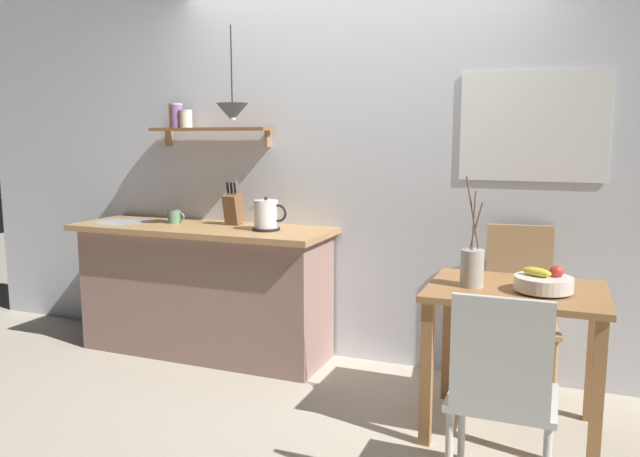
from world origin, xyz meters
TOP-DOWN VIEW (x-y plane):
  - ground_plane at (0.00, 0.00)m, footprint 14.00×14.00m
  - back_wall at (0.20, 0.65)m, footprint 6.80×0.11m
  - kitchen_counter at (-1.00, 0.32)m, footprint 1.83×0.63m
  - wall_shelf at (-1.15, 0.49)m, footprint 0.92×0.20m
  - dining_table at (1.11, -0.11)m, footprint 0.87×0.69m
  - dining_chair_near at (1.12, -0.85)m, footprint 0.43×0.40m
  - dining_chair_far at (1.09, 0.43)m, footprint 0.48×0.47m
  - fruit_bowl at (1.24, -0.16)m, footprint 0.28×0.28m
  - twig_vase at (0.89, -0.16)m, footprint 0.12×0.12m
  - electric_kettle at (-0.49, 0.29)m, footprint 0.26×0.18m
  - knife_block at (-0.82, 0.43)m, footprint 0.10×0.15m
  - coffee_mug_by_sink at (-1.25, 0.35)m, footprint 0.13×0.09m
  - pendant_lamp at (-0.67, 0.19)m, footprint 0.20×0.20m

SIDE VIEW (x-z plane):
  - ground_plane at x=0.00m, z-range 0.00..0.00m
  - kitchen_counter at x=-1.00m, z-range 0.01..0.92m
  - dining_chair_near at x=1.12m, z-range 0.06..0.98m
  - dining_chair_far at x=1.09m, z-range 0.04..1.04m
  - dining_table at x=1.11m, z-range 0.24..1.01m
  - fruit_bowl at x=1.24m, z-range 0.75..0.88m
  - twig_vase at x=0.89m, z-range 0.59..1.14m
  - coffee_mug_by_sink at x=-1.25m, z-range 0.91..1.00m
  - electric_kettle at x=-0.49m, z-range 0.90..1.12m
  - knife_block at x=-0.82m, z-range 0.88..1.18m
  - back_wall at x=0.20m, z-range 0.00..2.70m
  - wall_shelf at x=-1.15m, z-range 1.46..1.76m
  - pendant_lamp at x=-0.67m, z-range 1.37..1.97m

